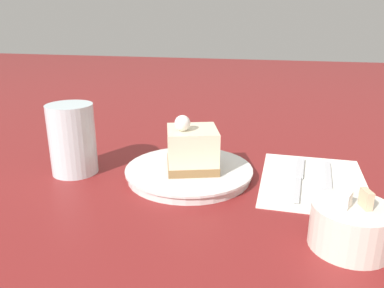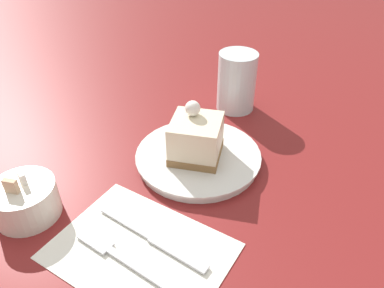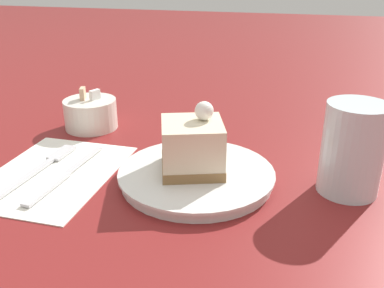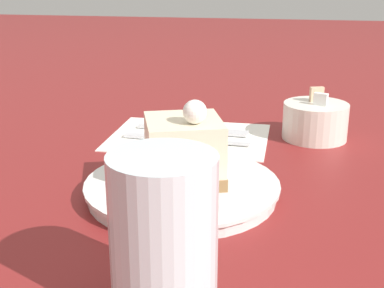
# 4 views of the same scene
# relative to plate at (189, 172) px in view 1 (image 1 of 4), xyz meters

# --- Properties ---
(ground_plane) EXTENTS (4.00, 4.00, 0.00)m
(ground_plane) POSITION_rel_plate_xyz_m (-0.01, 0.04, -0.01)
(ground_plane) COLOR maroon
(plate) EXTENTS (0.22, 0.22, 0.02)m
(plate) POSITION_rel_plate_xyz_m (0.00, 0.00, 0.00)
(plate) COLOR silver
(plate) RESTS_ON ground_plane
(cake_slice) EXTENTS (0.11, 0.11, 0.10)m
(cake_slice) POSITION_rel_plate_xyz_m (-0.00, 0.00, 0.04)
(cake_slice) COLOR olive
(cake_slice) RESTS_ON plate
(napkin) EXTENTS (0.18, 0.24, 0.00)m
(napkin) POSITION_rel_plate_xyz_m (-0.21, -0.03, -0.01)
(napkin) COLOR white
(napkin) RESTS_ON ground_plane
(fork) EXTENTS (0.03, 0.18, 0.00)m
(fork) POSITION_rel_plate_xyz_m (-0.23, -0.01, -0.01)
(fork) COLOR silver
(fork) RESTS_ON napkin
(knife) EXTENTS (0.02, 0.19, 0.00)m
(knife) POSITION_rel_plate_xyz_m (-0.19, -0.05, -0.01)
(knife) COLOR silver
(knife) RESTS_ON napkin
(sugar_bowl) EXTENTS (0.10, 0.10, 0.08)m
(sugar_bowl) POSITION_rel_plate_xyz_m (-0.24, 0.16, 0.02)
(sugar_bowl) COLOR silver
(sugar_bowl) RESTS_ON ground_plane
(drinking_glass) EXTENTS (0.08, 0.08, 0.12)m
(drinking_glass) POSITION_rel_plate_xyz_m (0.20, 0.03, 0.05)
(drinking_glass) COLOR silver
(drinking_glass) RESTS_ON ground_plane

